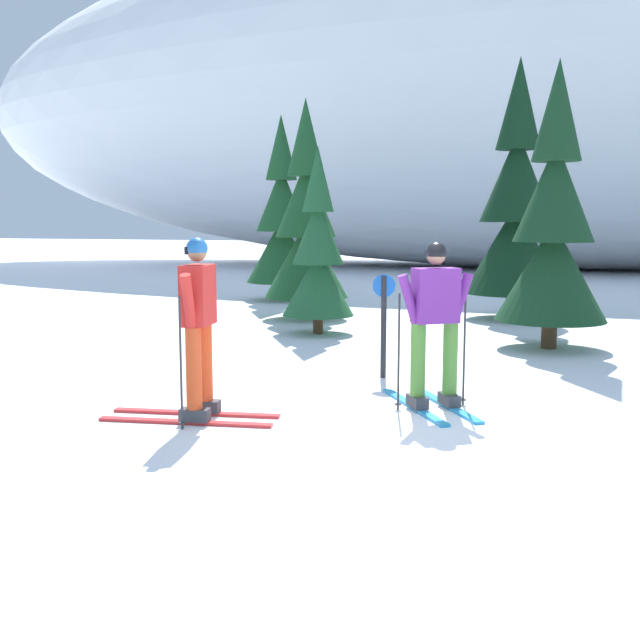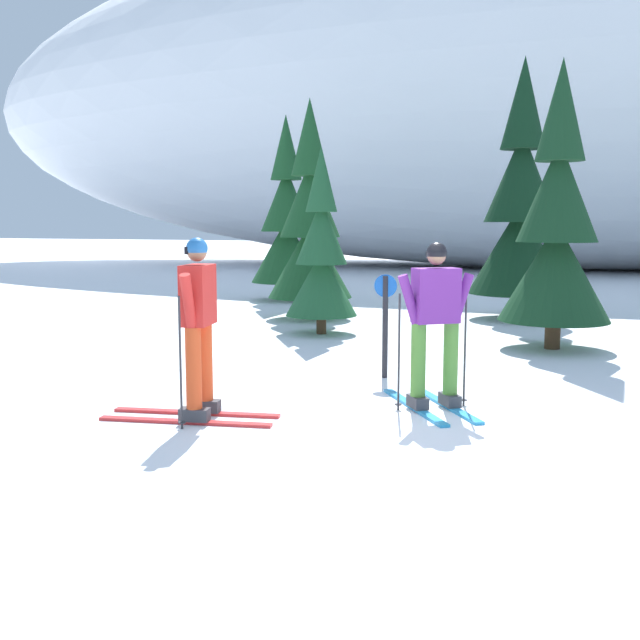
# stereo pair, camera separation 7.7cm
# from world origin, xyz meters

# --- Properties ---
(ground_plane) EXTENTS (120.00, 120.00, 0.00)m
(ground_plane) POSITION_xyz_m (0.00, 0.00, 0.00)
(ground_plane) COLOR white
(skier_purple_jacket) EXTENTS (1.25, 1.55, 1.71)m
(skier_purple_jacket) POSITION_xyz_m (0.22, 1.10, 0.90)
(skier_purple_jacket) COLOR #2893CC
(skier_purple_jacket) RESTS_ON ground
(skier_red_jacket) EXTENTS (1.75, 0.81, 1.76)m
(skier_red_jacket) POSITION_xyz_m (-1.86, -0.03, 0.93)
(skier_red_jacket) COLOR red
(skier_red_jacket) RESTS_ON ground
(pine_tree_far_left) EXTENTS (1.70, 1.70, 4.40)m
(pine_tree_far_left) POSITION_xyz_m (-5.09, 10.53, 1.84)
(pine_tree_far_left) COLOR #47301E
(pine_tree_far_left) RESTS_ON ground
(pine_tree_left) EXTENTS (1.64, 1.64, 4.24)m
(pine_tree_left) POSITION_xyz_m (-3.38, 7.42, 1.77)
(pine_tree_left) COLOR #47301E
(pine_tree_left) RESTS_ON ground
(pine_tree_center_left) EXTENTS (1.22, 1.22, 3.15)m
(pine_tree_center_left) POSITION_xyz_m (-2.54, 5.64, 1.32)
(pine_tree_center_left) COLOR #47301E
(pine_tree_center_left) RESTS_ON ground
(pine_tree_center_right) EXTENTS (1.93, 1.93, 5.01)m
(pine_tree_center_right) POSITION_xyz_m (0.47, 8.74, 2.10)
(pine_tree_center_right) COLOR #47301E
(pine_tree_center_right) RESTS_ON ground
(pine_tree_right) EXTENTS (1.64, 1.64, 4.26)m
(pine_tree_right) POSITION_xyz_m (1.25, 5.33, 1.78)
(pine_tree_right) COLOR #47301E
(pine_tree_right) RESTS_ON ground
(snow_ridge_background) EXTENTS (51.78, 17.79, 13.84)m
(snow_ridge_background) POSITION_xyz_m (0.89, 25.22, 6.92)
(snow_ridge_background) COLOR white
(snow_ridge_background) RESTS_ON ground
(trail_marker_post) EXTENTS (0.28, 0.07, 1.27)m
(trail_marker_post) POSITION_xyz_m (-0.63, 2.46, 0.73)
(trail_marker_post) COLOR black
(trail_marker_post) RESTS_ON ground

